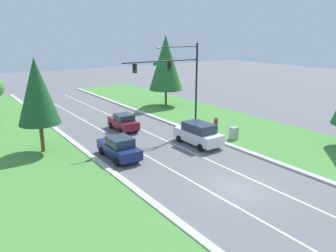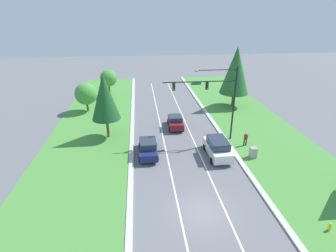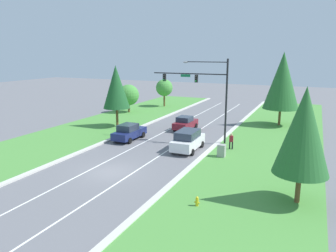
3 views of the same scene
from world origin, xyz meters
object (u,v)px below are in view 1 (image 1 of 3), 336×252
at_px(burgundy_sedan, 123,122).
at_px(conifer_near_right_tree, 166,63).
at_px(pedestrian, 216,124).
at_px(traffic_signal_mast, 178,75).
at_px(utility_cabinet, 234,134).
at_px(navy_sedan, 119,147).
at_px(white_suv, 198,134).
at_px(conifer_mid_left_tree, 37,91).

distance_m(burgundy_sedan, conifer_near_right_tree, 13.79).
bearing_deg(pedestrian, traffic_signal_mast, -36.04).
bearing_deg(traffic_signal_mast, conifer_near_right_tree, 60.72).
bearing_deg(utility_cabinet, traffic_signal_mast, 124.50).
bearing_deg(navy_sedan, burgundy_sedan, 60.85).
bearing_deg(utility_cabinet, conifer_near_right_tree, 78.25).
bearing_deg(white_suv, utility_cabinet, -14.13).
bearing_deg(navy_sedan, utility_cabinet, -9.33).
bearing_deg(conifer_near_right_tree, utility_cabinet, -101.75).
height_order(utility_cabinet, conifer_near_right_tree, conifer_near_right_tree).
height_order(white_suv, burgundy_sedan, white_suv).
height_order(burgundy_sedan, conifer_mid_left_tree, conifer_mid_left_tree).
distance_m(traffic_signal_mast, conifer_near_right_tree, 13.42).
height_order(white_suv, navy_sedan, white_suv).
distance_m(conifer_near_right_tree, conifer_mid_left_tree, 21.37).
relative_size(traffic_signal_mast, conifer_mid_left_tree, 1.12).
bearing_deg(white_suv, conifer_near_right_tree, 64.72).
bearing_deg(white_suv, navy_sedan, 170.99).
distance_m(burgundy_sedan, navy_sedan, 8.01).
distance_m(traffic_signal_mast, pedestrian, 6.29).
xyz_separation_m(traffic_signal_mast, conifer_mid_left_tree, (-12.59, 2.25, -0.68)).
relative_size(white_suv, burgundy_sedan, 1.15).
bearing_deg(white_suv, burgundy_sedan, 112.25).
distance_m(navy_sedan, conifer_near_right_tree, 20.99).
height_order(navy_sedan, conifer_mid_left_tree, conifer_mid_left_tree).
height_order(traffic_signal_mast, white_suv, traffic_signal_mast).
bearing_deg(conifer_near_right_tree, conifer_mid_left_tree, -153.72).
height_order(burgundy_sedan, utility_cabinet, burgundy_sedan).
height_order(pedestrian, conifer_mid_left_tree, conifer_mid_left_tree).
bearing_deg(utility_cabinet, pedestrian, 85.23).
relative_size(white_suv, conifer_near_right_tree, 0.50).
height_order(traffic_signal_mast, burgundy_sedan, traffic_signal_mast).
height_order(conifer_near_right_tree, conifer_mid_left_tree, conifer_near_right_tree).
bearing_deg(conifer_mid_left_tree, utility_cabinet, -23.51).
xyz_separation_m(burgundy_sedan, conifer_mid_left_tree, (-8.70, -2.03, 4.34)).
height_order(traffic_signal_mast, navy_sedan, traffic_signal_mast).
distance_m(traffic_signal_mast, white_suv, 6.15).
bearing_deg(navy_sedan, traffic_signal_mast, 19.37).
relative_size(navy_sedan, pedestrian, 2.79).
distance_m(traffic_signal_mast, navy_sedan, 9.70).
height_order(traffic_signal_mast, pedestrian, traffic_signal_mast).
xyz_separation_m(navy_sedan, conifer_near_right_tree, (14.44, 14.37, 5.06)).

